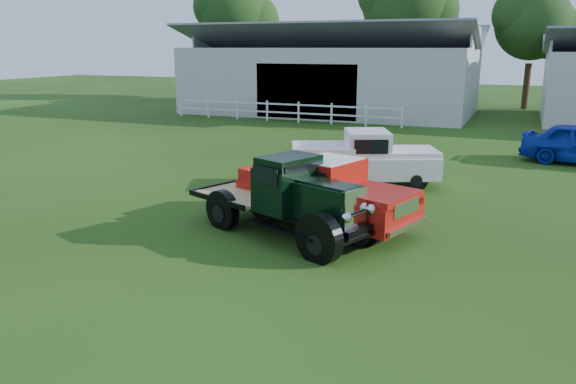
% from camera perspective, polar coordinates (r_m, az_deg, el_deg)
% --- Properties ---
extents(ground, '(120.00, 120.00, 0.00)m').
position_cam_1_polar(ground, '(12.15, -3.07, -6.03)').
color(ground, '#1E330D').
extents(shed_left, '(18.80, 10.20, 5.60)m').
position_cam_1_polar(shed_left, '(38.18, 4.51, 12.30)').
color(shed_left, silver).
rests_on(shed_left, ground).
extents(fence_rail, '(14.20, 0.16, 1.20)m').
position_cam_1_polar(fence_rail, '(33.10, -0.53, 8.19)').
color(fence_rail, white).
rests_on(fence_rail, ground).
extents(tree_a, '(6.30, 6.30, 10.50)m').
position_cam_1_polar(tree_a, '(48.96, -5.49, 15.63)').
color(tree_a, '#174211').
rests_on(tree_a, ground).
extents(tree_b, '(6.90, 6.90, 11.50)m').
position_cam_1_polar(tree_b, '(45.15, 11.69, 16.14)').
color(tree_b, '#174211').
rests_on(tree_b, ground).
extents(tree_c, '(5.40, 5.40, 9.00)m').
position_cam_1_polar(tree_c, '(43.23, 23.44, 13.70)').
color(tree_c, '#174211').
rests_on(tree_c, ground).
extents(vintage_flatbed, '(5.10, 3.51, 1.88)m').
position_cam_1_polar(vintage_flatbed, '(12.91, -0.21, -0.37)').
color(vintage_flatbed, black).
rests_on(vintage_flatbed, ground).
extents(red_pickup, '(4.95, 3.14, 1.69)m').
position_cam_1_polar(red_pickup, '(13.66, 3.78, 0.02)').
color(red_pickup, '#B51810').
rests_on(red_pickup, ground).
extents(white_pickup, '(5.03, 3.53, 1.72)m').
position_cam_1_polar(white_pickup, '(17.70, 7.71, 3.33)').
color(white_pickup, white).
rests_on(white_pickup, ground).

